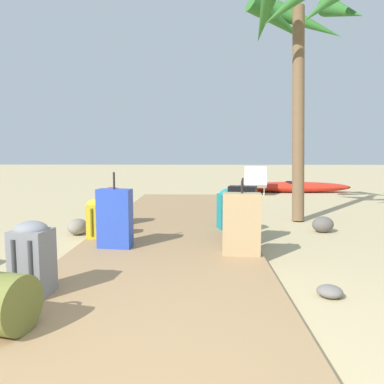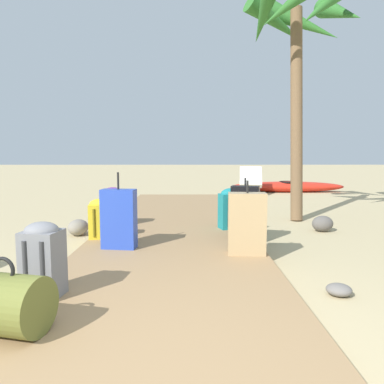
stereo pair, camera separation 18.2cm
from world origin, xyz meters
The scene contains 16 objects.
ground_plane centered at (0.00, 3.30, 0.00)m, with size 60.00×60.00×0.00m, color tan.
boardwalk centered at (0.00, 4.12, 0.04)m, with size 2.18×8.24×0.08m, color #9E7A51.
backpack_yellow centered at (-0.94, 3.27, 0.35)m, with size 0.32×0.25×0.52m.
backpack_grey centered at (-0.92, 1.31, 0.39)m, with size 0.31×0.30×0.59m.
suitcase_black centered at (0.95, 3.31, 0.42)m, with size 0.39×0.27×0.79m.
backpack_teal centered at (0.83, 3.88, 0.39)m, with size 0.39×0.31×0.60m.
duffel_bag_olive centered at (-0.92, 0.72, 0.27)m, with size 0.58×0.49×0.49m.
backpack_purple centered at (-0.95, 4.11, 0.39)m, with size 0.35×0.26×0.59m.
suitcase_tan centered at (0.85, 2.50, 0.42)m, with size 0.42×0.23×0.82m.
suitcase_blue centered at (-0.60, 2.76, 0.43)m, with size 0.41×0.23×0.89m.
palm_tree_far_right centered at (2.15, 5.12, 3.35)m, with size 1.93×2.13×4.10m.
lounge_chair centered at (1.97, 9.15, 0.33)m, with size 0.78×1.60×0.80m.
kayak centered at (3.16, 9.57, 0.16)m, with size 3.41×0.70×0.32m.
rock_left_near centered at (-1.40, 3.78, 0.12)m, with size 0.34×0.29×0.23m, color gray.
rock_right_near centered at (1.48, 1.50, 0.05)m, with size 0.19×0.21×0.10m, color slate.
rock_right_mid centered at (2.24, 4.02, 0.12)m, with size 0.33×0.26×0.24m, color #5B5651.
Camera 2 is at (0.23, -1.48, 1.21)m, focal length 34.54 mm.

